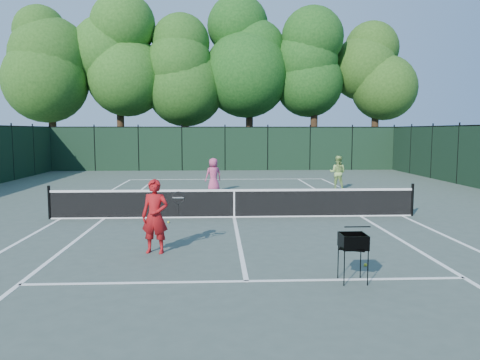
{
  "coord_description": "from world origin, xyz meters",
  "views": [
    {
      "loc": [
        -0.52,
        -14.75,
        2.76
      ],
      "look_at": [
        0.24,
        1.0,
        1.1
      ],
      "focal_mm": 35.0,
      "sensor_mm": 36.0,
      "label": 1
    }
  ],
  "objects_px": {
    "player_green": "(338,173)",
    "ball_hopper": "(353,242)",
    "coach": "(155,216)",
    "loose_ball_near_cart": "(366,265)",
    "player_pink": "(213,175)",
    "loose_ball_midcourt": "(168,222)"
  },
  "relations": [
    {
      "from": "loose_ball_midcourt",
      "to": "player_pink",
      "type": "bearing_deg",
      "value": 79.86
    },
    {
      "from": "player_green",
      "to": "ball_hopper",
      "type": "distance_m",
      "value": 13.89
    },
    {
      "from": "coach",
      "to": "ball_hopper",
      "type": "height_order",
      "value": "coach"
    },
    {
      "from": "coach",
      "to": "loose_ball_near_cart",
      "type": "bearing_deg",
      "value": -5.69
    },
    {
      "from": "player_green",
      "to": "ball_hopper",
      "type": "height_order",
      "value": "player_green"
    },
    {
      "from": "coach",
      "to": "loose_ball_near_cart",
      "type": "height_order",
      "value": "coach"
    },
    {
      "from": "player_pink",
      "to": "player_green",
      "type": "distance_m",
      "value": 5.89
    },
    {
      "from": "loose_ball_midcourt",
      "to": "player_green",
      "type": "bearing_deg",
      "value": 47.65
    },
    {
      "from": "player_green",
      "to": "loose_ball_midcourt",
      "type": "bearing_deg",
      "value": 72.55
    },
    {
      "from": "player_pink",
      "to": "ball_hopper",
      "type": "relative_size",
      "value": 1.72
    },
    {
      "from": "loose_ball_near_cart",
      "to": "loose_ball_midcourt",
      "type": "height_order",
      "value": "same"
    },
    {
      "from": "player_green",
      "to": "loose_ball_near_cart",
      "type": "bearing_deg",
      "value": 102.97
    },
    {
      "from": "player_pink",
      "to": "ball_hopper",
      "type": "height_order",
      "value": "player_pink"
    },
    {
      "from": "loose_ball_near_cart",
      "to": "loose_ball_midcourt",
      "type": "relative_size",
      "value": 1.0
    },
    {
      "from": "loose_ball_midcourt",
      "to": "ball_hopper",
      "type": "bearing_deg",
      "value": -55.13
    },
    {
      "from": "ball_hopper",
      "to": "loose_ball_near_cart",
      "type": "bearing_deg",
      "value": 83.97
    },
    {
      "from": "coach",
      "to": "player_pink",
      "type": "xyz_separation_m",
      "value": [
        1.22,
        10.64,
        -0.07
      ]
    },
    {
      "from": "coach",
      "to": "player_green",
      "type": "bearing_deg",
      "value": 68.48
    },
    {
      "from": "coach",
      "to": "player_green",
      "type": "height_order",
      "value": "coach"
    },
    {
      "from": "player_pink",
      "to": "coach",
      "type": "bearing_deg",
      "value": 59.76
    },
    {
      "from": "coach",
      "to": "loose_ball_near_cart",
      "type": "relative_size",
      "value": 24.74
    },
    {
      "from": "player_pink",
      "to": "player_green",
      "type": "xyz_separation_m",
      "value": [
        5.86,
        0.62,
        0.03
      ]
    }
  ]
}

